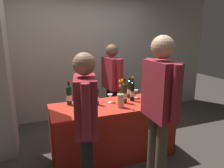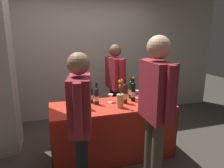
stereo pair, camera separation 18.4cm
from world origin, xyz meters
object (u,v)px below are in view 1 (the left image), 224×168
at_px(tasting_table, 112,121).
at_px(taster_foreground_right, 160,101).
at_px(wine_glass_mid, 110,96).
at_px(display_bottle_0, 97,96).
at_px(wine_glass_near_vendor, 136,92).
at_px(vendor_presenter, 112,80).
at_px(flower_vase, 121,98).
at_px(featured_wine_bottle, 90,95).

xyz_separation_m(tasting_table, taster_foreground_right, (0.23, -0.81, 0.52)).
relative_size(wine_glass_mid, taster_foreground_right, 0.07).
relative_size(display_bottle_0, taster_foreground_right, 0.18).
bearing_deg(wine_glass_mid, wine_glass_near_vendor, 7.92).
distance_m(display_bottle_0, vendor_presenter, 0.89).
relative_size(tasting_table, display_bottle_0, 5.39).
height_order(flower_vase, taster_foreground_right, taster_foreground_right).
height_order(wine_glass_mid, taster_foreground_right, taster_foreground_right).
bearing_deg(flower_vase, display_bottle_0, 142.38).
distance_m(wine_glass_near_vendor, wine_glass_mid, 0.46).
bearing_deg(tasting_table, wine_glass_near_vendor, 20.39).
bearing_deg(wine_glass_near_vendor, featured_wine_bottle, 179.37).
bearing_deg(flower_vase, vendor_presenter, 76.39).
bearing_deg(wine_glass_near_vendor, taster_foreground_right, -103.26).
xyz_separation_m(featured_wine_bottle, taster_foreground_right, (0.50, -0.99, 0.15)).
distance_m(display_bottle_0, taster_foreground_right, 1.00).
distance_m(tasting_table, wine_glass_mid, 0.35).
distance_m(vendor_presenter, taster_foreground_right, 1.62).
height_order(featured_wine_bottle, vendor_presenter, vendor_presenter).
height_order(display_bottle_0, wine_glass_near_vendor, display_bottle_0).
distance_m(wine_glass_mid, vendor_presenter, 0.76).
distance_m(tasting_table, taster_foreground_right, 0.99).
bearing_deg(wine_glass_mid, vendor_presenter, 67.45).
xyz_separation_m(vendor_presenter, taster_foreground_right, (-0.07, -1.62, 0.11)).
bearing_deg(featured_wine_bottle, tasting_table, -34.30).
height_order(wine_glass_near_vendor, flower_vase, flower_vase).
bearing_deg(display_bottle_0, flower_vase, -37.62).
bearing_deg(featured_wine_bottle, display_bottle_0, -58.83).
bearing_deg(featured_wine_bottle, wine_glass_mid, -14.42).
xyz_separation_m(wine_glass_near_vendor, vendor_presenter, (-0.16, 0.64, 0.08)).
distance_m(wine_glass_mid, flower_vase, 0.26).
bearing_deg(taster_foreground_right, vendor_presenter, -1.70).
height_order(display_bottle_0, flower_vase, flower_vase).
height_order(wine_glass_mid, flower_vase, flower_vase).
xyz_separation_m(featured_wine_bottle, flower_vase, (0.34, -0.32, 0.00)).
height_order(tasting_table, wine_glass_mid, wine_glass_mid).
xyz_separation_m(featured_wine_bottle, wine_glass_near_vendor, (0.73, -0.01, -0.03)).
relative_size(featured_wine_bottle, flower_vase, 0.76).
height_order(tasting_table, wine_glass_near_vendor, wine_glass_near_vendor).
xyz_separation_m(tasting_table, vendor_presenter, (0.30, 0.81, 0.41)).
bearing_deg(vendor_presenter, taster_foreground_right, -8.53).
relative_size(featured_wine_bottle, wine_glass_mid, 2.43).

